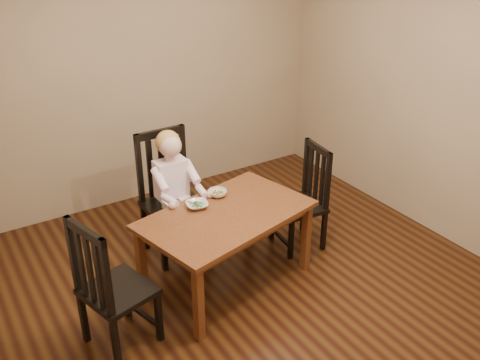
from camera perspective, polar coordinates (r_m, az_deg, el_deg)
room at (r=3.86m, az=1.27°, el=4.67°), size 4.01×4.01×2.71m
dining_table at (r=4.27m, az=-1.44°, el=-4.43°), size 1.49×1.08×0.67m
chair_child at (r=4.77m, az=-7.41°, el=-1.80°), size 0.49×0.47×1.13m
chair_left at (r=3.82m, az=-13.64°, el=-11.12°), size 0.53×0.55×1.04m
chair_right at (r=4.88m, az=6.79°, el=-2.04°), size 0.45×0.47×0.97m
toddler at (r=4.65m, az=-7.22°, el=-0.32°), size 0.37×0.46×0.63m
bowl_peas at (r=4.31m, az=-4.60°, el=-2.67°), size 0.21×0.21×0.04m
bowl_veg at (r=4.47m, az=-2.41°, el=-1.41°), size 0.19×0.19×0.05m
fork at (r=4.26m, az=-4.84°, el=-2.69°), size 0.09×0.09×0.05m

